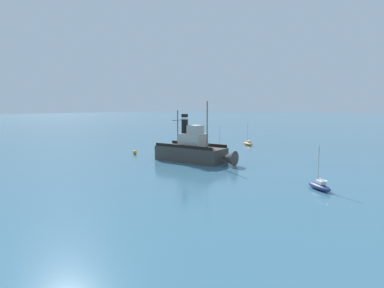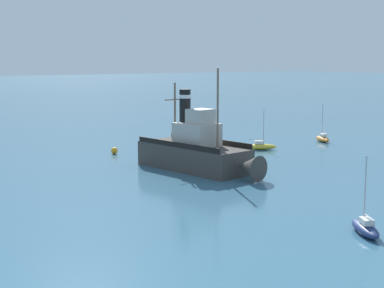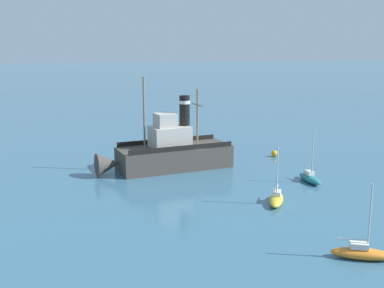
# 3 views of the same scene
# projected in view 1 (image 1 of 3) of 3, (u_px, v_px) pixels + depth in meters

# --- Properties ---
(ground_plane) EXTENTS (600.00, 600.00, 0.00)m
(ground_plane) POSITION_uv_depth(u_px,v_px,m) (187.00, 159.00, 58.64)
(ground_plane) COLOR #38667F
(old_tugboat) EXTENTS (6.31, 14.76, 9.90)m
(old_tugboat) POSITION_uv_depth(u_px,v_px,m) (193.00, 150.00, 56.27)
(old_tugboat) COLOR #423D38
(old_tugboat) RESTS_ON ground
(sailboat_orange) EXTENTS (2.63, 3.90, 4.90)m
(sailboat_orange) POSITION_uv_depth(u_px,v_px,m) (248.00, 143.00, 78.50)
(sailboat_orange) COLOR orange
(sailboat_orange) RESTS_ON ground
(sailboat_teal) EXTENTS (3.80, 1.10, 4.90)m
(sailboat_teal) POSITION_uv_depth(u_px,v_px,m) (181.00, 148.00, 70.86)
(sailboat_teal) COLOR #23757A
(sailboat_teal) RESTS_ON ground
(sailboat_navy) EXTENTS (2.84, 3.84, 4.90)m
(sailboat_navy) POSITION_uv_depth(u_px,v_px,m) (319.00, 186.00, 37.85)
(sailboat_navy) COLOR navy
(sailboat_navy) RESTS_ON ground
(sailboat_yellow) EXTENTS (3.87, 2.76, 4.90)m
(sailboat_yellow) POSITION_uv_depth(u_px,v_px,m) (218.00, 148.00, 70.27)
(sailboat_yellow) COLOR gold
(sailboat_yellow) RESTS_ON ground
(mooring_buoy) EXTENTS (0.76, 0.76, 0.76)m
(mooring_buoy) POSITION_uv_depth(u_px,v_px,m) (135.00, 152.00, 64.20)
(mooring_buoy) COLOR orange
(mooring_buoy) RESTS_ON ground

